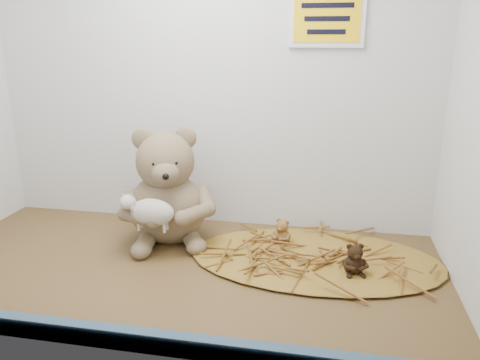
% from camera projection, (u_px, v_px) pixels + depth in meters
% --- Properties ---
extents(alcove_shell, '(1.20, 0.60, 0.90)m').
position_uv_depth(alcove_shell, '(184.00, 65.00, 1.02)').
color(alcove_shell, '#473218').
rests_on(alcove_shell, ground).
extents(front_rail, '(1.19, 0.02, 0.04)m').
position_uv_depth(front_rail, '(126.00, 338.00, 0.79)').
color(front_rail, '#3A5970').
rests_on(front_rail, shelf_floor).
extents(straw_bed, '(0.60, 0.35, 0.01)m').
position_uv_depth(straw_bed, '(315.00, 258.00, 1.11)').
color(straw_bed, olive).
rests_on(straw_bed, shelf_floor).
extents(main_teddy, '(0.31, 0.32, 0.30)m').
position_uv_depth(main_teddy, '(166.00, 185.00, 1.19)').
color(main_teddy, '#7F684E').
rests_on(main_teddy, shelf_floor).
extents(toy_lamb, '(0.14, 0.09, 0.09)m').
position_uv_depth(toy_lamb, '(152.00, 212.00, 1.10)').
color(toy_lamb, beige).
rests_on(toy_lamb, main_teddy).
extents(mini_teddy_tan, '(0.07, 0.07, 0.06)m').
position_uv_depth(mini_teddy_tan, '(282.00, 230.00, 1.17)').
color(mini_teddy_tan, '#925B2F').
rests_on(mini_teddy_tan, straw_bed).
extents(mini_teddy_brown, '(0.07, 0.07, 0.07)m').
position_uv_depth(mini_teddy_brown, '(354.00, 257.00, 1.02)').
color(mini_teddy_brown, black).
rests_on(mini_teddy_brown, straw_bed).
extents(wall_sign, '(0.16, 0.01, 0.11)m').
position_uv_depth(wall_sign, '(327.00, 19.00, 1.13)').
color(wall_sign, '#E6B50B').
rests_on(wall_sign, back_wall).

